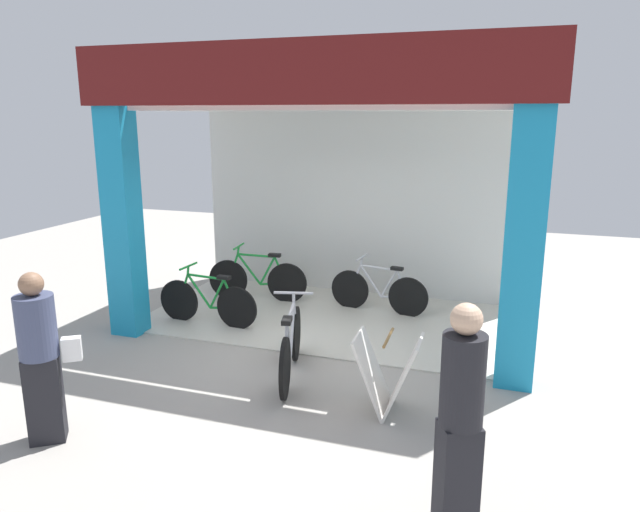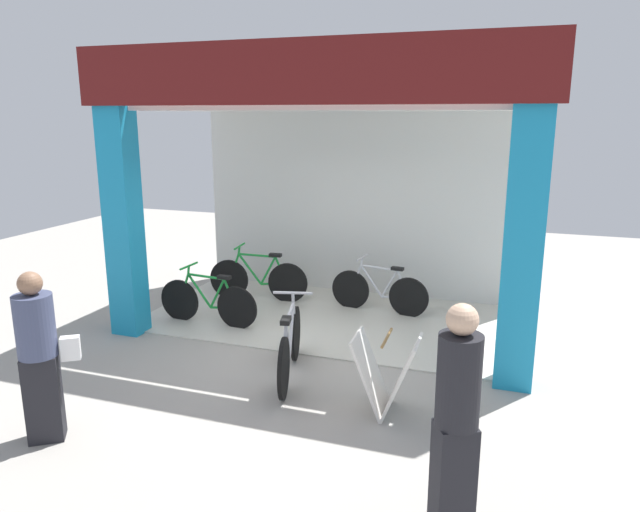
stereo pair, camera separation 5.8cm
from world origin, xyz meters
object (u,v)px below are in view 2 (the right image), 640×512
at_px(pedestrian_1, 39,355).
at_px(bicycle_inside_1, 379,291).
at_px(pedestrian_0, 456,421).
at_px(bicycle_inside_0, 258,279).
at_px(bicycle_inside_2, 208,302).
at_px(bicycle_parked_0, 290,346).
at_px(sandwich_board_sign, 386,375).

bearing_deg(pedestrian_1, bicycle_inside_1, 65.37).
distance_m(bicycle_inside_1, pedestrian_0, 5.04).
distance_m(bicycle_inside_0, bicycle_inside_2, 1.32).
height_order(bicycle_inside_2, pedestrian_1, pedestrian_1).
bearing_deg(bicycle_inside_1, pedestrian_0, -70.38).
bearing_deg(bicycle_inside_1, bicycle_inside_0, -178.83).
distance_m(pedestrian_0, pedestrian_1, 3.81).
xyz_separation_m(bicycle_inside_0, pedestrian_0, (3.73, -4.67, 0.55)).
xyz_separation_m(bicycle_parked_0, pedestrian_1, (-1.68, -2.03, 0.48)).
height_order(bicycle_inside_0, bicycle_inside_2, bicycle_inside_0).
distance_m(bicycle_parked_0, sandwich_board_sign, 1.34).
relative_size(bicycle_inside_2, bicycle_parked_0, 0.95).
distance_m(sandwich_board_sign, pedestrian_1, 3.35).
height_order(bicycle_parked_0, pedestrian_1, pedestrian_1).
relative_size(bicycle_inside_0, pedestrian_0, 0.94).
bearing_deg(pedestrian_1, pedestrian_0, -1.11).
xyz_separation_m(pedestrian_0, pedestrian_1, (-3.81, 0.07, -0.06)).
bearing_deg(pedestrian_0, bicycle_inside_2, 139.45).
xyz_separation_m(bicycle_inside_1, bicycle_parked_0, (-0.44, -2.61, 0.03)).
relative_size(bicycle_inside_1, bicycle_parked_0, 0.93).
height_order(sandwich_board_sign, pedestrian_0, pedestrian_0).
distance_m(bicycle_inside_2, pedestrian_1, 3.33).
bearing_deg(bicycle_inside_0, sandwich_board_sign, -46.74).
distance_m(bicycle_inside_0, bicycle_inside_1, 2.05).
xyz_separation_m(bicycle_inside_1, sandwich_board_sign, (0.81, -3.07, 0.07)).
xyz_separation_m(bicycle_inside_2, sandwich_board_sign, (3.06, -1.73, 0.07)).
relative_size(bicycle_inside_2, pedestrian_1, 0.97).
relative_size(sandwich_board_sign, pedestrian_0, 0.47).
height_order(bicycle_parked_0, pedestrian_0, pedestrian_0).
bearing_deg(bicycle_inside_1, bicycle_parked_0, -99.65).
relative_size(bicycle_parked_0, pedestrian_0, 0.95).
xyz_separation_m(bicycle_inside_2, bicycle_parked_0, (1.81, -1.26, 0.03)).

